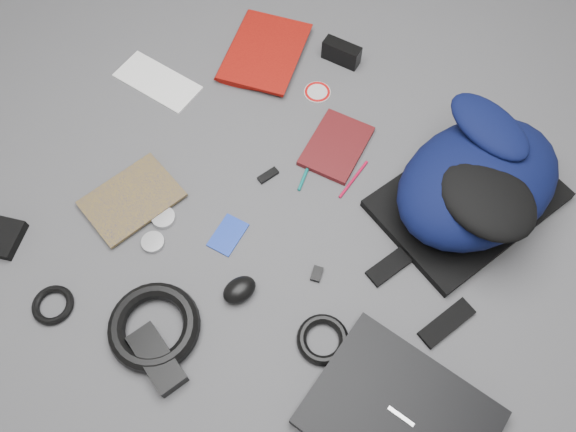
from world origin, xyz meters
The scene contains 22 objects.
ground centered at (0.00, 0.00, 0.00)m, with size 4.00×4.00×0.00m, color #4F4F51.
backpack centered at (0.35, 0.27, 0.10)m, with size 0.32×0.47×0.20m, color black, non-canonical shape.
laptop centered at (0.43, -0.28, 0.02)m, with size 0.35×0.28×0.04m, color black.
textbook_red centered at (-0.42, 0.39, 0.01)m, with size 0.20×0.27×0.03m, color maroon.
comic_book centered at (-0.43, -0.13, 0.01)m, with size 0.16×0.22×0.02m, color #AD8C0C.
envelope centered at (-0.53, 0.18, 0.00)m, with size 0.24×0.11×0.00m, color white.
dvd_case centered at (0.00, 0.24, 0.01)m, with size 0.14×0.19×0.02m, color #400C0D.
compact_camera centered at (-0.13, 0.51, 0.03)m, with size 0.11×0.04×0.06m, color black.
sticker_disc centered at (-0.13, 0.38, 0.00)m, with size 0.07×0.07×0.00m, color silver.
pen_teal centered at (-0.03, 0.15, 0.00)m, with size 0.01×0.01×0.14m, color #0B6863.
pen_red centered at (0.08, 0.18, 0.00)m, with size 0.01×0.01×0.13m, color #B80E32.
id_badge centered at (-0.10, -0.11, 0.00)m, with size 0.06×0.10×0.00m, color #1533A4.
usb_black centered at (-0.11, 0.08, 0.00)m, with size 0.02×0.05×0.01m, color black.
key_fob centered at (0.13, -0.09, 0.01)m, with size 0.02×0.04×0.01m, color black.
mouse centered at (0.00, -0.22, 0.02)m, with size 0.06×0.08×0.04m, color black.
headphone_left centered at (-0.26, -0.15, 0.01)m, with size 0.06×0.06×0.01m, color silver.
headphone_right centered at (-0.24, -0.22, 0.01)m, with size 0.05×0.05×0.01m, color #AFAFB2.
cable_coil centered at (0.22, -0.22, 0.01)m, with size 0.11×0.11×0.02m, color black.
power_brick centered at (-0.06, -0.43, 0.02)m, with size 0.15×0.06×0.04m, color black.
power_cord_coil centered at (-0.11, -0.38, 0.02)m, with size 0.20×0.20×0.04m, color black.
pouch centered at (-0.56, -0.39, 0.01)m, with size 0.10×0.10×0.02m, color black.
earbud_coil centered at (-0.34, -0.46, 0.01)m, with size 0.09×0.09×0.02m, color black.
Camera 1 is at (0.31, -0.52, 1.22)m, focal length 35.00 mm.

